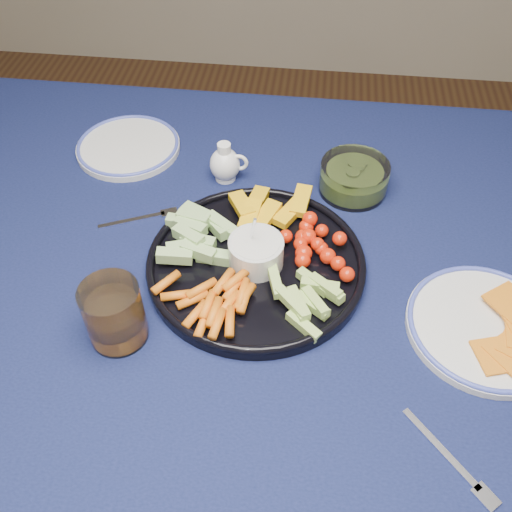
# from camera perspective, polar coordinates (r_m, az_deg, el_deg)

# --- Properties ---
(dining_table) EXTENTS (1.67, 1.07, 0.75)m
(dining_table) POSITION_cam_1_polar(r_m,az_deg,el_deg) (1.01, -2.76, -4.48)
(dining_table) COLOR #452B17
(dining_table) RESTS_ON ground
(crudite_platter) EXTENTS (0.36, 0.36, 0.11)m
(crudite_platter) POSITION_cam_1_polar(r_m,az_deg,el_deg) (0.93, -0.16, -0.43)
(crudite_platter) COLOR black
(crudite_platter) RESTS_ON dining_table
(creamer_pitcher) EXTENTS (0.07, 0.06, 0.08)m
(creamer_pitcher) POSITION_cam_1_polar(r_m,az_deg,el_deg) (1.09, -3.08, 9.18)
(creamer_pitcher) COLOR white
(creamer_pitcher) RESTS_ON dining_table
(pickle_bowl) EXTENTS (0.13, 0.13, 0.06)m
(pickle_bowl) POSITION_cam_1_polar(r_m,az_deg,el_deg) (1.08, 9.74, 7.62)
(pickle_bowl) COLOR silver
(pickle_bowl) RESTS_ON dining_table
(cheese_plate) EXTENTS (0.24, 0.24, 0.03)m
(cheese_plate) POSITION_cam_1_polar(r_m,az_deg,el_deg) (0.92, 22.05, -6.45)
(cheese_plate) COLOR silver
(cheese_plate) RESTS_ON dining_table
(juice_tumbler) EXTENTS (0.09, 0.09, 0.10)m
(juice_tumbler) POSITION_cam_1_polar(r_m,az_deg,el_deg) (0.85, -13.92, -5.89)
(juice_tumbler) COLOR silver
(juice_tumbler) RESTS_ON dining_table
(fork_left) EXTENTS (0.14, 0.07, 0.00)m
(fork_left) POSITION_cam_1_polar(r_m,az_deg,el_deg) (1.04, -11.03, 3.79)
(fork_left) COLOR silver
(fork_left) RESTS_ON dining_table
(fork_right) EXTENTS (0.11, 0.13, 0.00)m
(fork_right) POSITION_cam_1_polar(r_m,az_deg,el_deg) (0.80, 19.35, -19.12)
(fork_right) COLOR silver
(fork_right) RESTS_ON dining_table
(side_plate_extra) EXTENTS (0.21, 0.21, 0.02)m
(side_plate_extra) POSITION_cam_1_polar(r_m,az_deg,el_deg) (1.20, -12.65, 10.66)
(side_plate_extra) COLOR silver
(side_plate_extra) RESTS_ON dining_table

